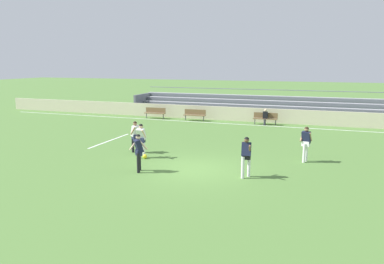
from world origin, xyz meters
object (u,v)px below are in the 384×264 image
at_px(bench_far_right, 155,112).
at_px(player_dark_on_ball, 246,153).
at_px(bleacher_stand, 277,107).
at_px(player_dark_challenging, 139,150).
at_px(bench_near_bin, 195,114).
at_px(soccer_ball, 145,156).
at_px(player_white_trailing_run, 135,134).
at_px(player_white_deep_cover, 141,138).
at_px(player_dark_wide_left, 306,141).
at_px(bench_centre_sideline, 265,117).
at_px(spectator_seated, 265,116).

relative_size(bench_far_right, player_dark_on_ball, 1.06).
distance_m(bleacher_stand, player_dark_challenging, 17.99).
relative_size(bench_near_bin, soccer_ball, 8.18).
bearing_deg(bleacher_stand, bench_near_bin, -149.46).
bearing_deg(player_white_trailing_run, player_dark_on_ball, -19.37).
xyz_separation_m(bleacher_stand, player_white_deep_cover, (-4.74, -15.48, 0.07)).
bearing_deg(bench_near_bin, player_dark_challenging, -80.62).
xyz_separation_m(player_white_trailing_run, player_dark_wide_left, (8.42, 1.08, 0.02)).
relative_size(bench_centre_sideline, player_dark_on_ball, 1.06).
relative_size(bleacher_stand, bench_near_bin, 14.09).
xyz_separation_m(bleacher_stand, soccer_ball, (-4.51, -15.58, -0.84)).
height_order(bleacher_stand, spectator_seated, bleacher_stand).
distance_m(bench_far_right, spectator_seated, 9.22).
xyz_separation_m(bench_far_right, player_dark_challenging, (5.85, -14.00, 0.43)).
height_order(bench_far_right, player_white_trailing_run, player_white_trailing_run).
bearing_deg(bench_centre_sideline, bench_near_bin, 180.00).
distance_m(bench_centre_sideline, soccer_ball, 12.69).
distance_m(player_white_deep_cover, player_dark_wide_left, 7.88).
bearing_deg(player_dark_on_ball, bleacher_stand, 92.48).
xyz_separation_m(bench_far_right, player_white_deep_cover, (4.88, -11.89, 0.47)).
distance_m(bench_centre_sideline, spectator_seated, 0.19).
bearing_deg(soccer_ball, bleacher_stand, 73.86).
xyz_separation_m(bench_near_bin, player_dark_on_ball, (6.81, -13.26, 0.47)).
xyz_separation_m(player_white_trailing_run, player_dark_on_ball, (6.23, -2.19, 0.03)).
xyz_separation_m(player_dark_wide_left, player_dark_challenging, (-6.68, -4.02, -0.03)).
relative_size(spectator_seated, soccer_ball, 5.50).
bearing_deg(player_white_trailing_run, bench_centre_sideline, 65.24).
bearing_deg(bleacher_stand, player_white_trailing_run, -110.58).
xyz_separation_m(player_dark_on_ball, player_dark_wide_left, (2.18, 3.28, -0.00)).
relative_size(bleacher_stand, spectator_seated, 20.96).
bearing_deg(bench_near_bin, player_white_deep_cover, -83.57).
height_order(bench_near_bin, spectator_seated, spectator_seated).
bearing_deg(soccer_ball, bench_centre_sideline, 71.08).
relative_size(bench_centre_sideline, player_white_trailing_run, 1.08).
bearing_deg(player_white_trailing_run, soccer_ball, -43.05).
height_order(bleacher_stand, player_white_trailing_run, bleacher_stand).
height_order(spectator_seated, player_dark_wide_left, player_dark_wide_left).
height_order(player_white_deep_cover, soccer_ball, player_white_deep_cover).
relative_size(spectator_seated, player_white_deep_cover, 0.71).
relative_size(bleacher_stand, soccer_ball, 115.27).
xyz_separation_m(player_dark_on_ball, soccer_ball, (-5.24, 1.26, -0.90)).
bearing_deg(player_dark_wide_left, bench_centre_sideline, 108.35).
distance_m(bench_near_bin, player_dark_wide_left, 13.45).
relative_size(bench_near_bin, player_dark_wide_left, 1.06).
distance_m(bench_centre_sideline, player_white_deep_cover, 12.66).
height_order(bleacher_stand, player_dark_on_ball, bleacher_stand).
xyz_separation_m(bench_centre_sideline, bench_far_right, (-9.22, 0.00, 0.00)).
relative_size(bleacher_stand, bench_centre_sideline, 14.09).
relative_size(player_white_trailing_run, player_dark_on_ball, 0.98).
height_order(spectator_seated, soccer_ball, spectator_seated).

